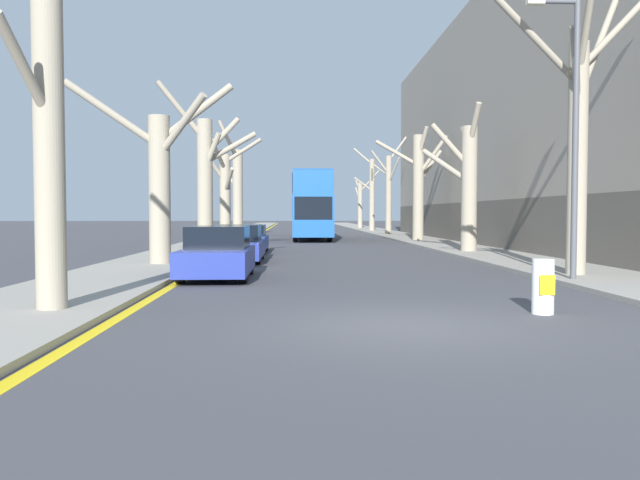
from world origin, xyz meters
The scene contains 22 objects.
ground_plane centered at (0.00, 0.00, 0.00)m, with size 300.00×300.00×0.00m, color #424247.
sidewalk_left centered at (-6.72, 50.00, 0.06)m, with size 3.46×120.00×0.12m, color gray.
sidewalk_right centered at (6.72, 50.00, 0.06)m, with size 3.46×120.00×0.12m, color gray.
building_facade_right centered at (13.44, 26.84, 7.07)m, with size 10.08×44.98×14.16m.
kerb_line_stripe centered at (-4.80, 50.00, 0.00)m, with size 0.24×120.00×0.01m, color yellow.
street_tree_left_0 centered at (-6.11, 1.28, 3.64)m, with size 3.58×3.12×8.24m.
street_tree_left_1 centered at (-6.30, 11.47, 3.02)m, with size 5.48×1.93×6.33m.
street_tree_left_2 centered at (-6.13, 21.34, 3.67)m, with size 4.82×1.88×8.26m.
street_tree_left_3 centered at (-6.16, 30.48, 3.24)m, with size 3.68×2.96×6.68m.
street_tree_left_4 centered at (-6.36, 40.57, 3.92)m, with size 1.98×4.97×9.27m.
street_tree_right_0 centered at (6.13, 7.11, 3.95)m, with size 4.78×2.19×8.02m.
street_tree_right_1 centered at (6.12, 18.17, 3.22)m, with size 2.16×3.27×6.70m.
street_tree_right_2 centered at (6.27, 29.94, 3.83)m, with size 4.78×3.37×7.31m.
street_tree_right_3 centered at (6.18, 42.03, 3.75)m, with size 3.23×2.74×8.37m.
street_tree_right_4 centered at (6.06, 52.81, 3.91)m, with size 2.09×2.50×8.55m.
street_tree_right_5 centered at (6.26, 64.81, 3.14)m, with size 3.01×1.72×7.07m.
double_decker_bus centered at (-0.55, 33.66, 2.60)m, with size 2.62×10.74×4.61m.
parked_car_0 centered at (-3.89, 7.60, 0.69)m, with size 1.85×4.03×1.46m.
parked_car_1 centered at (-3.89, 13.75, 0.66)m, with size 1.89×4.56×1.40m.
parked_car_2 centered at (-3.89, 19.33, 0.62)m, with size 1.75×4.24×1.29m.
lamp_post centered at (5.40, 5.92, 4.14)m, with size 1.40×0.20×7.37m.
traffic_bollard centered at (2.75, 1.10, 0.50)m, with size 0.39×0.40×1.00m.
Camera 1 is at (-1.75, -9.93, 1.81)m, focal length 35.00 mm.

